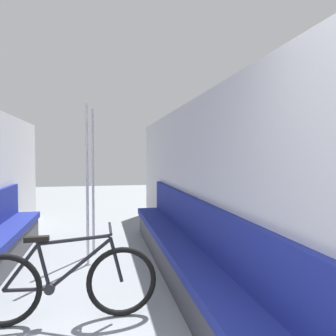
{
  "coord_description": "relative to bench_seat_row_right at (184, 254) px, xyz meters",
  "views": [
    {
      "loc": [
        0.19,
        -0.67,
        1.46
      ],
      "look_at": [
        0.9,
        2.75,
        1.32
      ],
      "focal_mm": 35.0,
      "sensor_mm": 36.0,
      "label": 1
    }
  ],
  "objects": [
    {
      "name": "wall_right",
      "position": [
        0.24,
        -0.03,
        0.76
      ],
      "size": [
        0.1,
        9.05,
        2.14
      ],
      "primitive_type": "cube",
      "color": "#B2B2B7",
      "rests_on": "ground"
    },
    {
      "name": "bench_seat_row_right",
      "position": [
        0.0,
        0.0,
        0.0
      ],
      "size": [
        0.43,
        5.05,
        0.95
      ],
      "color": "#3D3D42",
      "rests_on": "ground"
    },
    {
      "name": "bicycle",
      "position": [
        -1.25,
        -0.69,
        0.03
      ],
      "size": [
        1.62,
        0.46,
        0.82
      ],
      "rotation": [
        0.0,
        0.0,
        -0.33
      ],
      "color": "black",
      "rests_on": "ground"
    },
    {
      "name": "grab_pole_near",
      "position": [
        -1.04,
        1.27,
        0.72
      ],
      "size": [
        0.08,
        0.08,
        2.12
      ],
      "color": "gray",
      "rests_on": "ground"
    },
    {
      "name": "grab_pole_far",
      "position": [
        -1.11,
        0.8,
        0.72
      ],
      "size": [
        0.08,
        0.08,
        2.12
      ],
      "color": "gray",
      "rests_on": "ground"
    }
  ]
}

